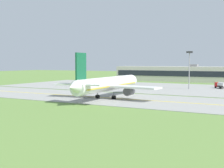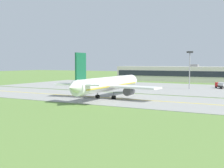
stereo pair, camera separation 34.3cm
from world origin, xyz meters
TOP-DOWN VIEW (x-y plane):
  - ground_plane at (0.00, 0.00)m, footprint 500.00×500.00m
  - taxiway_strip at (0.00, 0.00)m, footprint 240.00×28.00m
  - apron_pad at (10.00, 42.00)m, footprint 140.00×52.00m
  - taxiway_centreline at (0.00, 0.00)m, footprint 220.00×0.60m
  - airplane_lead at (5.74, -0.42)m, footprint 32.50×39.61m
  - service_truck_baggage at (-23.62, 52.96)m, footprint 4.23×6.71m
  - service_truck_fuel at (29.59, 48.65)m, footprint 5.36×5.96m
  - terminal_building at (-2.06, 86.03)m, footprint 62.38×12.28m
  - apron_light_mast at (19.21, 39.74)m, footprint 2.40×0.50m

SIDE VIEW (x-z plane):
  - ground_plane at x=0.00m, z-range 0.00..0.00m
  - taxiway_strip at x=0.00m, z-range 0.00..0.10m
  - apron_pad at x=10.00m, z-range 0.00..0.10m
  - taxiway_centreline at x=0.00m, z-range 0.10..0.11m
  - service_truck_baggage at x=-23.62m, z-range -0.11..2.48m
  - service_truck_fuel at x=29.59m, z-range 0.21..2.86m
  - terminal_building at x=-2.06m, z-range -0.58..8.85m
  - airplane_lead at x=5.74m, z-range -2.22..10.48m
  - apron_light_mast at x=19.21m, z-range 1.98..16.68m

